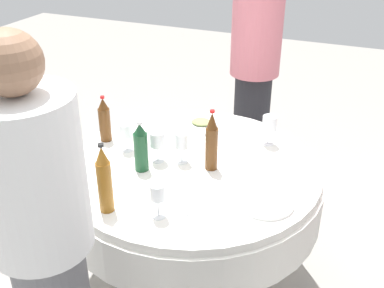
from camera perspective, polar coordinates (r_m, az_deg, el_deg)
name	(u,v)px	position (r m, az deg, el deg)	size (l,w,h in m)	color
ground_plane	(192,275)	(2.76, 0.00, -15.78)	(10.00, 10.00, 0.00)	gray
dining_table	(192,189)	(2.38, 0.00, -5.58)	(1.29, 1.29, 0.74)	white
bottle_amber_near	(104,180)	(1.94, -10.67, -4.38)	(0.06, 0.06, 0.32)	#8C5619
bottle_dark_green_far	(141,148)	(2.21, -6.28, -0.43)	(0.07, 0.07, 0.26)	#194728
bottle_brown_right	(105,120)	(2.51, -10.65, 2.88)	(0.06, 0.06, 0.26)	#593314
bottle_brown_inner	(211,142)	(2.20, 2.40, 0.21)	(0.06, 0.06, 0.31)	#593314
wine_glass_inner	(182,142)	(2.27, -1.24, 0.28)	(0.07, 0.07, 0.16)	white
wine_glass_north	(126,132)	(2.40, -8.04, 1.49)	(0.07, 0.07, 0.15)	white
wine_glass_outer	(157,141)	(2.28, -4.26, 0.41)	(0.08, 0.08, 0.16)	white
wine_glass_left	(269,124)	(2.46, 9.45, 2.42)	(0.08, 0.08, 0.16)	white
wine_glass_rear	(158,194)	(1.89, -4.22, -6.12)	(0.06, 0.06, 0.16)	white
plate_rear	(266,203)	(2.04, 9.01, -7.10)	(0.24, 0.24, 0.02)	white
plate_west	(201,124)	(2.67, 1.17, 2.45)	(0.25, 0.25, 0.04)	white
knife_far	(193,203)	(2.02, 0.11, -7.25)	(0.18, 0.02, 0.01)	silver
spoon_right	(112,188)	(2.15, -9.82, -5.32)	(0.18, 0.02, 0.01)	silver
person_far	(46,251)	(1.71, -17.45, -12.41)	(0.34, 0.34, 1.61)	slate
person_right	(254,69)	(3.29, 7.64, 9.06)	(0.34, 0.34, 1.61)	#26262B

